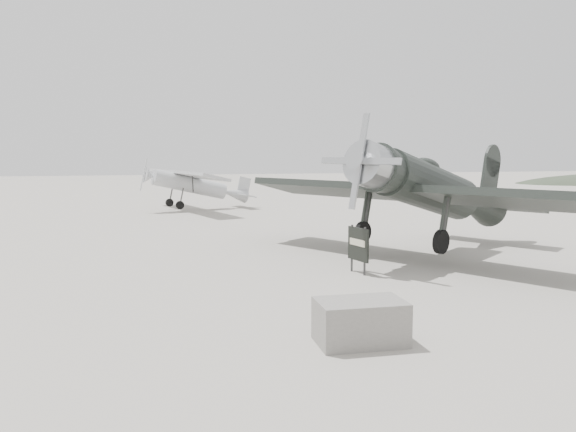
# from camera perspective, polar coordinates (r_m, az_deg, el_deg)

# --- Properties ---
(ground) EXTENTS (160.00, 160.00, 0.00)m
(ground) POSITION_cam_1_polar(r_m,az_deg,el_deg) (19.50, 5.98, -4.54)
(ground) COLOR gray
(ground) RESTS_ON ground
(lowwing_monoplane) EXTENTS (11.07, 12.96, 4.47)m
(lowwing_monoplane) POSITION_cam_1_polar(r_m,az_deg,el_deg) (20.95, 14.56, 2.57)
(lowwing_monoplane) COLOR black
(lowwing_monoplane) RESTS_ON ground
(highwing_monoplane) EXTENTS (7.42, 10.34, 2.94)m
(highwing_monoplane) POSITION_cam_1_polar(r_m,az_deg,el_deg) (36.96, -9.52, 3.44)
(highwing_monoplane) COLOR #9EA1A3
(highwing_monoplane) RESTS_ON ground
(equipment_block) EXTENTS (1.74, 1.12, 0.85)m
(equipment_block) POSITION_cam_1_polar(r_m,az_deg,el_deg) (11.19, 7.36, -10.62)
(equipment_block) COLOR slate
(equipment_block) RESTS_ON ground
(sign_board) EXTENTS (0.31, 1.01, 1.47)m
(sign_board) POSITION_cam_1_polar(r_m,az_deg,el_deg) (17.38, 7.15, -2.95)
(sign_board) COLOR #333333
(sign_board) RESTS_ON ground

